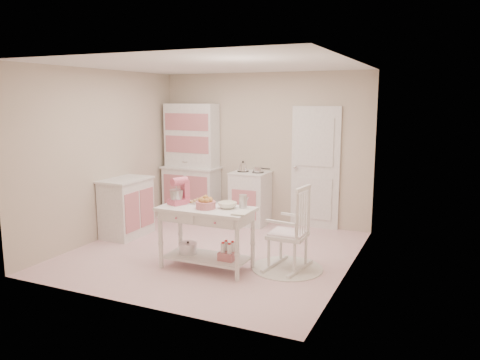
% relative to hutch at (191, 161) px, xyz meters
% --- Properties ---
extents(room_shell, '(3.84, 3.84, 2.62)m').
position_rel_hutch_xyz_m(room_shell, '(1.32, -1.66, 0.61)').
color(room_shell, '#D0828A').
rests_on(room_shell, ground).
extents(door, '(0.82, 0.05, 2.04)m').
position_rel_hutch_xyz_m(door, '(2.27, 0.21, -0.02)').
color(door, white).
rests_on(door, ground).
extents(hutch, '(1.06, 0.50, 2.08)m').
position_rel_hutch_xyz_m(hutch, '(0.00, 0.00, 0.00)').
color(hutch, white).
rests_on(hutch, ground).
extents(stove, '(0.62, 0.57, 0.92)m').
position_rel_hutch_xyz_m(stove, '(1.20, -0.05, -0.58)').
color(stove, white).
rests_on(stove, ground).
extents(base_cabinet, '(0.54, 0.84, 0.92)m').
position_rel_hutch_xyz_m(base_cabinet, '(-0.31, -1.51, -0.58)').
color(base_cabinet, white).
rests_on(base_cabinet, ground).
extents(lace_rug, '(0.92, 0.92, 0.01)m').
position_rel_hutch_xyz_m(lace_rug, '(2.49, -1.87, -1.03)').
color(lace_rug, white).
rests_on(lace_rug, ground).
extents(rocking_chair, '(0.57, 0.78, 1.10)m').
position_rel_hutch_xyz_m(rocking_chair, '(2.49, -1.87, -0.49)').
color(rocking_chair, white).
rests_on(rocking_chair, ground).
extents(work_table, '(1.20, 0.60, 0.80)m').
position_rel_hutch_xyz_m(work_table, '(1.54, -2.27, -0.64)').
color(work_table, white).
rests_on(work_table, ground).
extents(stand_mixer, '(0.29, 0.34, 0.34)m').
position_rel_hutch_xyz_m(stand_mixer, '(1.12, -2.25, -0.07)').
color(stand_mixer, '#D55A75').
rests_on(stand_mixer, work_table).
extents(cookie_tray, '(0.34, 0.24, 0.02)m').
position_rel_hutch_xyz_m(cookie_tray, '(1.39, -2.09, -0.23)').
color(cookie_tray, silver).
rests_on(cookie_tray, work_table).
extents(bread_basket, '(0.25, 0.25, 0.09)m').
position_rel_hutch_xyz_m(bread_basket, '(1.56, -2.32, -0.19)').
color(bread_basket, '#C6727A').
rests_on(bread_basket, work_table).
extents(mixing_bowl, '(0.24, 0.24, 0.08)m').
position_rel_hutch_xyz_m(mixing_bowl, '(1.80, -2.19, -0.20)').
color(mixing_bowl, white).
rests_on(mixing_bowl, work_table).
extents(metal_pitcher, '(0.10, 0.10, 0.17)m').
position_rel_hutch_xyz_m(metal_pitcher, '(1.98, -2.11, -0.16)').
color(metal_pitcher, silver).
rests_on(metal_pitcher, work_table).
extents(recipe_book, '(0.19, 0.25, 0.02)m').
position_rel_hutch_xyz_m(recipe_book, '(1.99, -2.39, -0.23)').
color(recipe_book, white).
rests_on(recipe_book, work_table).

